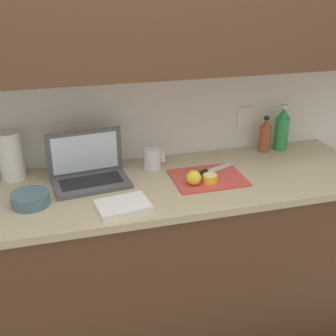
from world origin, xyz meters
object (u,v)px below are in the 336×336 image
(lemon_whole_beside, at_px, (194,178))
(lemon_half_cut, at_px, (210,178))
(laptop, at_px, (89,170))
(measuring_cup, at_px, (152,158))
(paper_towel_roll, at_px, (11,156))
(bottle_oil_tall, at_px, (282,129))
(bowl_white, at_px, (30,199))
(cutting_board, at_px, (208,178))
(knife, at_px, (204,172))
(bottle_green_soda, at_px, (265,136))

(lemon_whole_beside, bearing_deg, lemon_half_cut, 5.15)
(laptop, bearing_deg, measuring_cup, 5.62)
(laptop, height_order, lemon_whole_beside, laptop)
(lemon_whole_beside, distance_m, paper_towel_roll, 0.88)
(bottle_oil_tall, xyz_separation_m, bowl_white, (-1.36, -0.30, -0.09))
(lemon_half_cut, bearing_deg, cutting_board, 79.79)
(lemon_whole_beside, relative_size, bottle_oil_tall, 0.27)
(bowl_white, bearing_deg, cutting_board, 2.95)
(paper_towel_roll, bearing_deg, measuring_cup, -4.86)
(laptop, xyz_separation_m, bowl_white, (-0.27, -0.17, -0.03))
(cutting_board, xyz_separation_m, measuring_cup, (-0.23, 0.19, 0.05))
(lemon_half_cut, bearing_deg, measuring_cup, 132.43)
(knife, relative_size, bottle_oil_tall, 1.05)
(cutting_board, distance_m, lemon_half_cut, 0.06)
(lemon_whole_beside, bearing_deg, bottle_oil_tall, 26.61)
(cutting_board, height_order, bowl_white, bowl_white)
(lemon_half_cut, bearing_deg, bottle_green_soda, 34.86)
(measuring_cup, relative_size, paper_towel_roll, 0.47)
(laptop, height_order, cutting_board, laptop)
(knife, bearing_deg, bottle_oil_tall, -2.46)
(lemon_half_cut, bearing_deg, paper_towel_roll, 161.53)
(lemon_half_cut, xyz_separation_m, measuring_cup, (-0.22, 0.24, 0.03))
(knife, bearing_deg, bowl_white, 161.87)
(cutting_board, xyz_separation_m, bottle_oil_tall, (0.53, 0.26, 0.12))
(lemon_whole_beside, bearing_deg, paper_towel_roll, 159.32)
(knife, xyz_separation_m, paper_towel_roll, (-0.91, 0.21, 0.10))
(cutting_board, distance_m, bottle_green_soda, 0.51)
(laptop, bearing_deg, bottle_green_soda, 1.14)
(laptop, bearing_deg, knife, -14.69)
(lemon_half_cut, bearing_deg, knife, 87.60)
(lemon_whole_beside, xyz_separation_m, bowl_white, (-0.74, 0.01, -0.02))
(cutting_board, relative_size, bowl_white, 2.12)
(lemon_half_cut, height_order, bottle_oil_tall, bottle_oil_tall)
(laptop, distance_m, knife, 0.56)
(lemon_half_cut, xyz_separation_m, bowl_white, (-0.82, 0.01, 0.00))
(lemon_half_cut, distance_m, bottle_green_soda, 0.54)
(lemon_whole_beside, relative_size, paper_towel_roll, 0.29)
(paper_towel_roll, bearing_deg, bottle_oil_tall, 0.13)
(knife, bearing_deg, paper_towel_roll, 142.95)
(paper_towel_roll, bearing_deg, lemon_half_cut, -18.47)
(lemon_half_cut, xyz_separation_m, bottle_green_soda, (0.44, 0.30, 0.07))
(laptop, bearing_deg, paper_towel_roll, 153.49)
(paper_towel_roll, bearing_deg, bowl_white, -74.19)
(cutting_board, relative_size, knife, 1.26)
(cutting_board, xyz_separation_m, lemon_whole_beside, (-0.09, -0.06, 0.04))
(knife, xyz_separation_m, lemon_half_cut, (-0.00, -0.09, 0.01))
(bottle_green_soda, xyz_separation_m, bowl_white, (-1.26, -0.30, -0.06))
(cutting_board, bearing_deg, measuring_cup, 140.05)
(bottle_green_soda, height_order, bowl_white, bottle_green_soda)
(bottle_green_soda, xyz_separation_m, bottle_oil_tall, (0.10, 0.00, 0.03))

